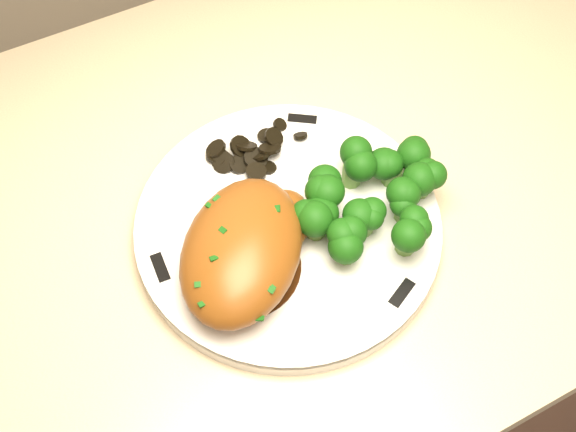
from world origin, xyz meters
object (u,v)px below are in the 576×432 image
broccoli_florets (376,196)px  counter (369,291)px  chicken_breast (246,247)px  plate (288,227)px

broccoli_florets → counter: bearing=43.4°
counter → chicken_breast: size_ratio=10.57×
plate → broccoli_florets: bearing=-18.9°
counter → plate: 0.48m
counter → chicken_breast: 0.54m
chicken_breast → broccoli_florets: bearing=-50.1°
plate → broccoli_florets: (0.08, -0.03, 0.04)m
counter → broccoli_florets: counter is taller
chicken_breast → broccoli_florets: chicken_breast is taller
chicken_breast → counter: bearing=-26.9°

